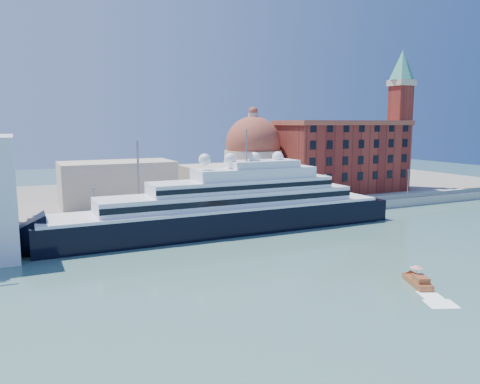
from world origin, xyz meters
TOP-DOWN VIEW (x-y plane):
  - ground at (0.00, 0.00)m, footprint 400.00×400.00m
  - quay at (0.00, 34.00)m, footprint 180.00×10.00m
  - land at (0.00, 75.00)m, footprint 260.00×72.00m
  - quay_fence at (0.00, 29.50)m, footprint 180.00×0.10m
  - superyacht at (-6.18, 23.00)m, footprint 89.66×12.43m
  - service_barge at (-35.17, 21.57)m, footprint 10.88×5.75m
  - water_taxi at (9.07, -21.98)m, footprint 4.56×6.90m
  - warehouse at (52.00, 52.00)m, footprint 43.00×19.00m
  - campanile at (76.00, 52.00)m, footprint 8.40×8.40m
  - church at (6.39, 57.72)m, footprint 66.00×18.00m
  - lamp_posts at (-12.67, 32.27)m, footprint 120.80×2.40m

SIDE VIEW (x-z plane):
  - ground at x=0.00m, z-range 0.00..0.00m
  - service_barge at x=-35.17m, z-range -0.50..1.84m
  - water_taxi at x=9.07m, z-range -0.81..2.31m
  - land at x=0.00m, z-range 0.00..2.00m
  - quay at x=0.00m, z-range 0.00..2.50m
  - quay_fence at x=0.00m, z-range 2.50..3.70m
  - superyacht at x=-6.18m, z-range -8.77..18.02m
  - lamp_posts at x=-12.67m, z-range 0.84..18.84m
  - church at x=6.39m, z-range -1.84..23.66m
  - warehouse at x=52.00m, z-range 2.16..25.41m
  - campanile at x=76.00m, z-range 5.26..52.26m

